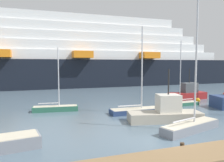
% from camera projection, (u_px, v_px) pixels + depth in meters
% --- Properties ---
extents(ground_plane, '(600.00, 600.00, 0.00)m').
position_uv_depth(ground_plane, '(162.00, 143.00, 14.14)').
color(ground_plane, slate).
extents(dock_pier, '(24.40, 2.35, 0.69)m').
position_uv_depth(dock_pier, '(197.00, 158.00, 11.12)').
color(dock_pier, olive).
rests_on(dock_pier, ground_plane).
extents(sailboat_1, '(4.24, 1.17, 7.73)m').
position_uv_depth(sailboat_1, '(182.00, 103.00, 26.57)').
color(sailboat_1, '#2D6B51').
rests_on(sailboat_1, ground_plane).
extents(sailboat_2, '(4.76, 1.63, 6.79)m').
position_uv_depth(sailboat_2, '(56.00, 108.00, 23.41)').
color(sailboat_2, '#2D6B51').
rests_on(sailboat_2, ground_plane).
extents(sailboat_3, '(5.65, 2.74, 10.22)m').
position_uv_depth(sailboat_3, '(191.00, 125.00, 16.46)').
color(sailboat_3, gray).
rests_on(sailboat_3, ground_plane).
extents(sailboat_4, '(5.72, 1.65, 8.76)m').
position_uv_depth(sailboat_4, '(138.00, 109.00, 22.49)').
color(sailboat_4, navy).
rests_on(sailboat_4, ground_plane).
extents(fishing_boat_0, '(6.64, 3.36, 4.59)m').
position_uv_depth(fishing_boat_0, '(166.00, 113.00, 19.31)').
color(fishing_boat_0, '#BCB29E').
rests_on(fishing_boat_0, ground_plane).
extents(fishing_boat_1, '(5.83, 2.03, 4.33)m').
position_uv_depth(fishing_boat_1, '(188.00, 93.00, 31.32)').
color(fishing_boat_1, maroon).
rests_on(fishing_boat_1, ground_plane).
extents(channel_buoy_0, '(0.63, 0.63, 1.64)m').
position_uv_depth(channel_buoy_0, '(198.00, 100.00, 28.51)').
color(channel_buoy_0, orange).
rests_on(channel_buoy_0, ground_plane).
extents(cruise_ship, '(107.24, 17.04, 20.90)m').
position_uv_depth(cruise_ship, '(4.00, 56.00, 46.50)').
color(cruise_ship, black).
rests_on(cruise_ship, ground_plane).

